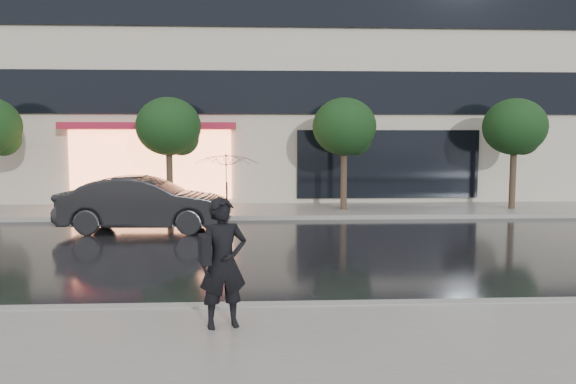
{
  "coord_description": "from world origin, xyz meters",
  "views": [
    {
      "loc": [
        0.1,
        -9.31,
        2.68
      ],
      "look_at": [
        0.73,
        3.43,
        1.4
      ],
      "focal_mm": 35.0,
      "sensor_mm": 36.0,
      "label": 1
    }
  ],
  "objects": [
    {
      "name": "ground",
      "position": [
        0.0,
        0.0,
        0.0
      ],
      "size": [
        120.0,
        120.0,
        0.0
      ],
      "primitive_type": "plane",
      "color": "black",
      "rests_on": "ground"
    },
    {
      "name": "sidewalk_near",
      "position": [
        0.0,
        -3.25,
        0.06
      ],
      "size": [
        60.0,
        4.5,
        0.12
      ],
      "primitive_type": "cube",
      "color": "slate",
      "rests_on": "ground"
    },
    {
      "name": "sidewalk_far",
      "position": [
        0.0,
        10.25,
        0.06
      ],
      "size": [
        60.0,
        3.5,
        0.12
      ],
      "primitive_type": "cube",
      "color": "slate",
      "rests_on": "ground"
    },
    {
      "name": "curb_near",
      "position": [
        0.0,
        -1.0,
        0.07
      ],
      "size": [
        60.0,
        0.25,
        0.14
      ],
      "primitive_type": "cube",
      "color": "gray",
      "rests_on": "ground"
    },
    {
      "name": "curb_far",
      "position": [
        0.0,
        8.5,
        0.07
      ],
      "size": [
        60.0,
        0.25,
        0.14
      ],
      "primitive_type": "cube",
      "color": "gray",
      "rests_on": "ground"
    },
    {
      "name": "office_building",
      "position": [
        -0.0,
        17.97,
        9.0
      ],
      "size": [
        30.0,
        12.76,
        18.0
      ],
      "color": "#B6AF9A",
      "rests_on": "ground"
    },
    {
      "name": "tree_mid_west",
      "position": [
        -2.94,
        10.03,
        2.92
      ],
      "size": [
        2.2,
        2.2,
        3.99
      ],
      "color": "#33261C",
      "rests_on": "ground"
    },
    {
      "name": "tree_mid_east",
      "position": [
        3.06,
        10.03,
        2.92
      ],
      "size": [
        2.2,
        2.2,
        3.99
      ],
      "color": "#33261C",
      "rests_on": "ground"
    },
    {
      "name": "tree_far_east",
      "position": [
        9.06,
        10.03,
        2.92
      ],
      "size": [
        2.2,
        2.2,
        3.99
      ],
      "color": "#33261C",
      "rests_on": "ground"
    },
    {
      "name": "parked_car",
      "position": [
        -3.14,
        6.55,
        0.77
      ],
      "size": [
        4.75,
        1.82,
        1.54
      ],
      "primitive_type": "imported",
      "rotation": [
        0.0,
        0.0,
        1.53
      ],
      "color": "black",
      "rests_on": "ground"
    },
    {
      "name": "pedestrian_with_umbrella",
      "position": [
        -0.37,
        -1.94,
        1.58
      ],
      "size": [
        1.05,
        1.06,
        2.35
      ],
      "rotation": [
        0.0,
        0.0,
        0.28
      ],
      "color": "black",
      "rests_on": "sidewalk_near"
    }
  ]
}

